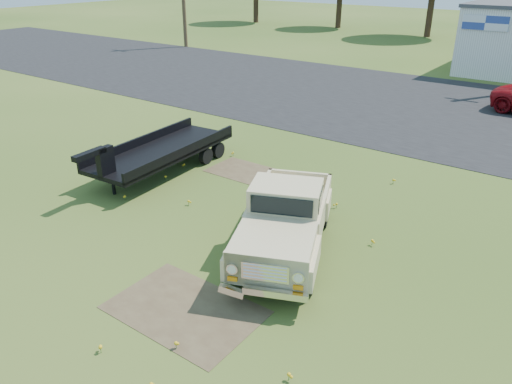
% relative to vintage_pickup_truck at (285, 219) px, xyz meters
% --- Properties ---
extents(ground, '(140.00, 140.00, 0.00)m').
position_rel_vintage_pickup_truck_xyz_m(ground, '(-1.90, -0.05, -0.89)').
color(ground, '#334C18').
rests_on(ground, ground).
extents(asphalt_lot, '(90.00, 14.00, 0.02)m').
position_rel_vintage_pickup_truck_xyz_m(asphalt_lot, '(-1.90, 14.95, -0.89)').
color(asphalt_lot, black).
rests_on(asphalt_lot, ground).
extents(dirt_patch_a, '(3.00, 2.00, 0.01)m').
position_rel_vintage_pickup_truck_xyz_m(dirt_patch_a, '(-0.40, -3.05, -0.89)').
color(dirt_patch_a, '#493826').
rests_on(dirt_patch_a, ground).
extents(dirt_patch_b, '(2.20, 1.60, 0.01)m').
position_rel_vintage_pickup_truck_xyz_m(dirt_patch_b, '(-3.90, 3.45, -0.89)').
color(dirt_patch_b, '#493826').
rests_on(dirt_patch_b, ground).
extents(vintage_pickup_truck, '(3.68, 5.27, 1.78)m').
position_rel_vintage_pickup_truck_xyz_m(vintage_pickup_truck, '(0.00, 0.00, 0.00)').
color(vintage_pickup_truck, tan).
rests_on(vintage_pickup_truck, ground).
extents(flatbed_trailer, '(2.36, 5.97, 1.59)m').
position_rel_vintage_pickup_truck_xyz_m(flatbed_trailer, '(-6.09, 1.94, -0.10)').
color(flatbed_trailer, black).
rests_on(flatbed_trailer, ground).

